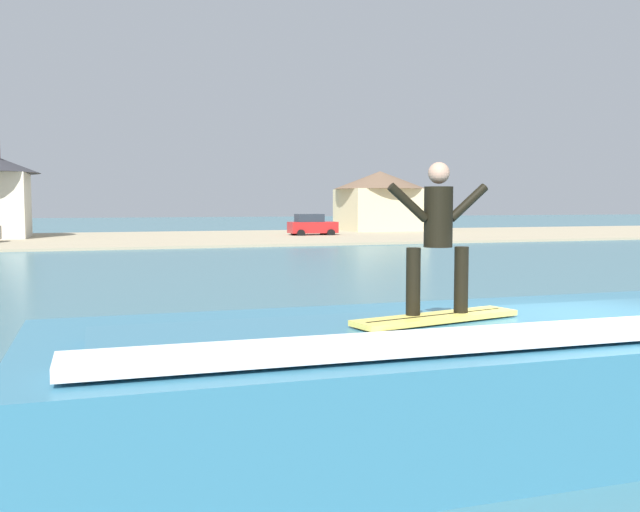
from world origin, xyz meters
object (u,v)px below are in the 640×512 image
Objects in this scene: wave_crest at (453,375)px; surfboard at (437,318)px; house_gabled_white at (380,198)px; car_far_shore at (312,225)px; surfer at (438,230)px.

wave_crest is 1.04m from surfboard.
car_far_shore is at bearing -141.25° from house_gabled_white.
surfer is at bearing 59.58° from surfboard.
surfer is 0.44× the size of car_far_shore.
surfer is 58.75m from house_gabled_white.
wave_crest is 5.82× the size of surfer.
wave_crest is 58.28m from house_gabled_white.
surfer is 49.05m from car_far_shore.
house_gabled_white is (22.12, 54.51, 1.69)m from surfboard.
house_gabled_white reaches higher than wave_crest.
car_far_shore is 11.71m from house_gabled_white.
car_far_shore is at bearing 74.49° from surfer.
car_far_shore is (13.16, 47.32, -0.54)m from surfboard.
car_far_shore reaches higher than surfboard.
house_gabled_white is at bearing 38.75° from car_far_shore.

